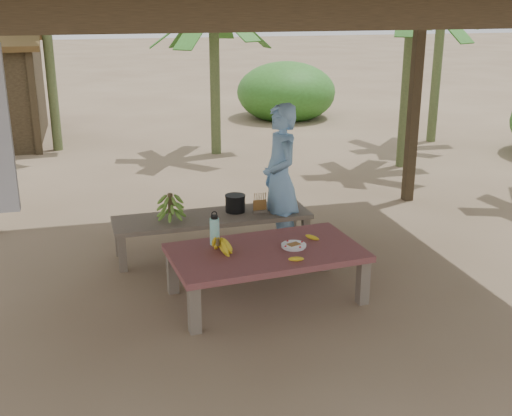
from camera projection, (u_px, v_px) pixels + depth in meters
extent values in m
plane|color=brown|center=(258.00, 287.00, 6.44)|extent=(80.00, 80.00, 0.00)
cube|color=black|center=(414.00, 106.00, 8.79)|extent=(0.13, 0.13, 2.70)
cube|color=black|center=(364.00, 13.00, 3.48)|extent=(5.80, 0.14, 0.18)
cube|color=black|center=(211.00, 3.00, 7.71)|extent=(5.80, 0.14, 0.18)
cube|color=brown|center=(194.00, 309.00, 5.52)|extent=(0.11, 0.11, 0.44)
cube|color=brown|center=(363.00, 282.00, 6.05)|extent=(0.11, 0.11, 0.44)
cube|color=brown|center=(173.00, 272.00, 6.27)|extent=(0.11, 0.11, 0.44)
cube|color=brown|center=(324.00, 250.00, 6.80)|extent=(0.11, 0.11, 0.44)
cube|color=maroon|center=(266.00, 253.00, 6.08)|extent=(1.89, 1.17, 0.06)
cube|color=brown|center=(122.00, 254.00, 6.76)|extent=(0.08, 0.08, 0.40)
cube|color=brown|center=(305.00, 234.00, 7.31)|extent=(0.08, 0.08, 0.40)
cube|color=brown|center=(119.00, 239.00, 7.18)|extent=(0.08, 0.08, 0.40)
cube|color=brown|center=(292.00, 221.00, 7.73)|extent=(0.08, 0.08, 0.40)
cube|color=brown|center=(213.00, 218.00, 7.18)|extent=(2.22, 0.68, 0.05)
cylinder|color=white|center=(294.00, 247.00, 6.12)|extent=(0.22, 0.22, 0.01)
cylinder|color=white|center=(294.00, 245.00, 6.12)|extent=(0.24, 0.24, 0.02)
cube|color=brown|center=(294.00, 245.00, 6.12)|extent=(0.14, 0.12, 0.02)
ellipsoid|color=yellow|center=(296.00, 259.00, 5.80)|extent=(0.16, 0.08, 0.04)
ellipsoid|color=yellow|center=(312.00, 237.00, 6.32)|extent=(0.15, 0.12, 0.04)
cylinder|color=#45DAC7|center=(215.00, 232.00, 6.16)|extent=(0.09, 0.09, 0.27)
cylinder|color=black|center=(214.00, 217.00, 6.11)|extent=(0.07, 0.07, 0.03)
torus|color=black|center=(214.00, 214.00, 6.10)|extent=(0.06, 0.01, 0.06)
cylinder|color=black|center=(235.00, 204.00, 7.27)|extent=(0.22, 0.22, 0.19)
imported|color=#71A2D7|center=(280.00, 179.00, 7.17)|extent=(0.43, 0.63, 1.68)
cylinder|color=#596638|center=(407.00, 79.00, 10.56)|extent=(0.18, 0.18, 2.95)
cylinder|color=#596638|center=(215.00, 79.00, 11.49)|extent=(0.18, 0.18, 2.72)
cylinder|color=#596638|center=(49.00, 52.00, 11.61)|extent=(0.18, 0.18, 3.62)
cylinder|color=#596638|center=(438.00, 56.00, 12.37)|extent=(0.18, 0.18, 3.34)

